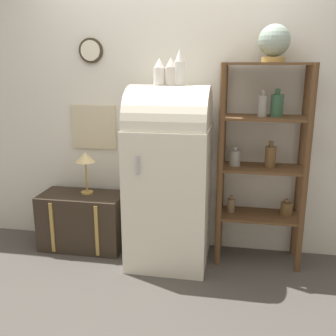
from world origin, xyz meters
The scene contains 10 objects.
ground_plane centered at (0.00, 0.00, 0.00)m, with size 12.00×12.00×0.00m, color #4C4742.
wall_back centered at (0.00, 0.57, 1.35)m, with size 7.00×0.09×2.70m.
refrigerator centered at (0.00, 0.23, 0.78)m, with size 0.66×0.68×1.49m.
suitcase_trunk centered at (-0.82, 0.32, 0.26)m, with size 0.75×0.40×0.51m.
shelf_unit centered at (0.75, 0.36, 0.94)m, with size 0.71×0.35×1.66m.
globe centered at (0.78, 0.37, 1.81)m, with size 0.24×0.24×0.28m.
vase_left centered at (-0.08, 0.23, 1.59)m, with size 0.09×0.09×0.20m.
vase_center centered at (0.01, 0.24, 1.59)m, with size 0.09×0.09×0.21m.
vase_right centered at (0.08, 0.24, 1.62)m, with size 0.08×0.08×0.27m.
desk_lamp centered at (-0.79, 0.36, 0.82)m, with size 0.18×0.18×0.38m.
Camera 1 is at (0.55, -2.84, 1.66)m, focal length 42.00 mm.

